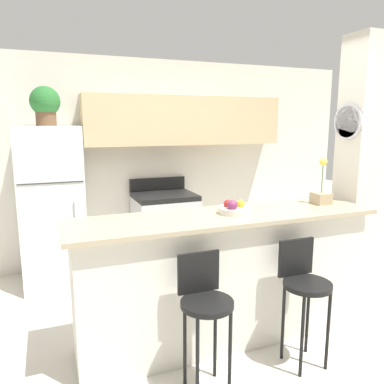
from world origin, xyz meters
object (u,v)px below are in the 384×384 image
stove_range (165,229)px  orchid_vase (321,193)px  refrigerator (52,206)px  potted_plant_on_fridge (45,104)px  bar_stool_left (205,304)px  fruit_bowl (234,209)px  bar_stool_right (304,285)px

stove_range → orchid_vase: (0.92, -1.72, 0.69)m
refrigerator → potted_plant_on_fridge: bearing=114.7°
refrigerator → bar_stool_left: (0.87, -2.20, -0.26)m
orchid_vase → bar_stool_left: bearing=-158.4°
bar_stool_left → refrigerator: bearing=111.6°
potted_plant_on_fridge → fruit_bowl: bearing=-52.1°
potted_plant_on_fridge → fruit_bowl: (1.33, -1.71, -0.86)m
bar_stool_left → orchid_vase: bearing=21.6°
bar_stool_right → potted_plant_on_fridge: potted_plant_on_fridge is taller
refrigerator → fruit_bowl: 2.18m
stove_range → bar_stool_right: (0.35, -2.26, 0.14)m
orchid_vase → stove_range: bearing=118.2°
refrigerator → stove_range: size_ratio=1.62×
potted_plant_on_fridge → orchid_vase: size_ratio=0.99×
potted_plant_on_fridge → orchid_vase: (2.22, -1.66, -0.80)m
stove_range → orchid_vase: 2.07m
orchid_vase → fruit_bowl: 0.90m
potted_plant_on_fridge → orchid_vase: bearing=-36.8°
potted_plant_on_fridge → fruit_bowl: potted_plant_on_fridge is taller
refrigerator → bar_stool_right: 2.76m
potted_plant_on_fridge → bar_stool_right: bearing=-53.0°
stove_range → fruit_bowl: 1.88m
fruit_bowl → refrigerator: bearing=127.9°
bar_stool_right → fruit_bowl: fruit_bowl is taller
bar_stool_right → fruit_bowl: size_ratio=3.57×
stove_range → fruit_bowl: (0.03, -1.77, 0.63)m
bar_stool_left → bar_stool_right: (0.78, 0.00, 0.00)m
bar_stool_left → bar_stool_right: 0.78m
refrigerator → potted_plant_on_fridge: (-0.00, 0.00, 1.09)m
bar_stool_right → potted_plant_on_fridge: 3.07m
refrigerator → orchid_vase: (2.22, -1.66, 0.29)m
bar_stool_right → potted_plant_on_fridge: bearing=127.0°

